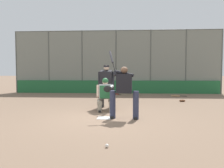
{
  "coord_description": "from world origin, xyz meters",
  "views": [
    {
      "loc": [
        -0.7,
        6.93,
        1.48
      ],
      "look_at": [
        -0.19,
        -1.0,
        1.05
      ],
      "focal_mm": 35.0,
      "sensor_mm": 36.0,
      "label": 1
    }
  ],
  "objects_px": {
    "fielding_glove_on_dirt": "(182,101)",
    "spare_bat_by_padding": "(177,96)",
    "catcher_behind_plate": "(105,94)",
    "umpire_home": "(106,85)",
    "spare_bat_near_backstop": "(117,94)",
    "baseball_loose": "(107,146)",
    "batter_at_plate": "(124,90)"
  },
  "relations": [
    {
      "from": "umpire_home",
      "to": "fielding_glove_on_dirt",
      "type": "bearing_deg",
      "value": -145.37
    },
    {
      "from": "batter_at_plate",
      "to": "baseball_loose",
      "type": "distance_m",
      "value": 2.86
    },
    {
      "from": "catcher_behind_plate",
      "to": "fielding_glove_on_dirt",
      "type": "bearing_deg",
      "value": -148.82
    },
    {
      "from": "batter_at_plate",
      "to": "spare_bat_near_backstop",
      "type": "relative_size",
      "value": 2.8
    },
    {
      "from": "baseball_loose",
      "to": "spare_bat_by_padding",
      "type": "bearing_deg",
      "value": -110.52
    },
    {
      "from": "batter_at_plate",
      "to": "catcher_behind_plate",
      "type": "height_order",
      "value": "batter_at_plate"
    },
    {
      "from": "spare_bat_by_padding",
      "to": "fielding_glove_on_dirt",
      "type": "relative_size",
      "value": 2.95
    },
    {
      "from": "catcher_behind_plate",
      "to": "baseball_loose",
      "type": "relative_size",
      "value": 17.11
    },
    {
      "from": "catcher_behind_plate",
      "to": "umpire_home",
      "type": "relative_size",
      "value": 0.71
    },
    {
      "from": "batter_at_plate",
      "to": "fielding_glove_on_dirt",
      "type": "relative_size",
      "value": 7.3
    },
    {
      "from": "umpire_home",
      "to": "baseball_loose",
      "type": "relative_size",
      "value": 23.99
    },
    {
      "from": "fielding_glove_on_dirt",
      "to": "baseball_loose",
      "type": "height_order",
      "value": "fielding_glove_on_dirt"
    },
    {
      "from": "fielding_glove_on_dirt",
      "to": "spare_bat_by_padding",
      "type": "bearing_deg",
      "value": -96.63
    },
    {
      "from": "umpire_home",
      "to": "baseball_loose",
      "type": "bearing_deg",
      "value": 100.6
    },
    {
      "from": "batter_at_plate",
      "to": "umpire_home",
      "type": "distance_m",
      "value": 2.26
    },
    {
      "from": "umpire_home",
      "to": "baseball_loose",
      "type": "height_order",
      "value": "umpire_home"
    },
    {
      "from": "baseball_loose",
      "to": "spare_bat_near_backstop",
      "type": "bearing_deg",
      "value": -88.86
    },
    {
      "from": "catcher_behind_plate",
      "to": "baseball_loose",
      "type": "height_order",
      "value": "catcher_behind_plate"
    },
    {
      "from": "baseball_loose",
      "to": "umpire_home",
      "type": "bearing_deg",
      "value": -84.8
    },
    {
      "from": "catcher_behind_plate",
      "to": "umpire_home",
      "type": "height_order",
      "value": "umpire_home"
    },
    {
      "from": "catcher_behind_plate",
      "to": "fielding_glove_on_dirt",
      "type": "distance_m",
      "value": 4.64
    },
    {
      "from": "catcher_behind_plate",
      "to": "spare_bat_by_padding",
      "type": "relative_size",
      "value": 1.42
    },
    {
      "from": "spare_bat_by_padding",
      "to": "baseball_loose",
      "type": "height_order",
      "value": "baseball_loose"
    },
    {
      "from": "fielding_glove_on_dirt",
      "to": "spare_bat_near_backstop",
      "type": "bearing_deg",
      "value": -44.36
    },
    {
      "from": "spare_bat_near_backstop",
      "to": "spare_bat_by_padding",
      "type": "height_order",
      "value": "same"
    },
    {
      "from": "spare_bat_near_backstop",
      "to": "baseball_loose",
      "type": "height_order",
      "value": "baseball_loose"
    },
    {
      "from": "baseball_loose",
      "to": "fielding_glove_on_dirt",
      "type": "bearing_deg",
      "value": -114.9
    },
    {
      "from": "batter_at_plate",
      "to": "spare_bat_by_padding",
      "type": "xyz_separation_m",
      "value": [
        -3.16,
        -6.55,
        -0.87
      ]
    },
    {
      "from": "umpire_home",
      "to": "spare_bat_near_backstop",
      "type": "relative_size",
      "value": 2.26
    },
    {
      "from": "spare_bat_near_backstop",
      "to": "umpire_home",
      "type": "bearing_deg",
      "value": 148.69
    },
    {
      "from": "umpire_home",
      "to": "spare_bat_by_padding",
      "type": "xyz_separation_m",
      "value": [
        -3.9,
        -4.42,
        -0.92
      ]
    },
    {
      "from": "fielding_glove_on_dirt",
      "to": "catcher_behind_plate",
      "type": "bearing_deg",
      "value": 38.63
    }
  ]
}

